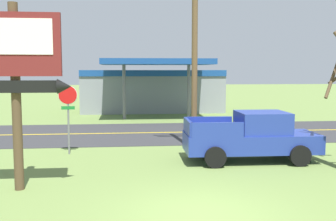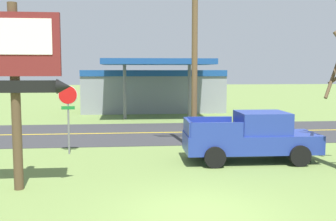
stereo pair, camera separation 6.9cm
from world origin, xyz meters
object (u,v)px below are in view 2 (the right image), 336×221
Objects in this scene: utility_pole at (195,47)px; gas_station at (153,89)px; stop_sign at (68,107)px; motel_sign at (16,65)px; pickup_blue_parked_on_lawn at (252,137)px.

utility_pole is 17.74m from gas_station.
motel_sign is at bearing -97.50° from stop_sign.
gas_station is (4.67, 17.85, -0.08)m from stop_sign.
stop_sign is 0.56× the size of pickup_blue_parked_on_lawn.
stop_sign is 6.07m from utility_pole.
gas_station is (-0.81, 17.52, -2.66)m from utility_pole.
utility_pole reaches higher than gas_station.
utility_pole is at bearing 41.68° from motel_sign.
gas_station reaches higher than pickup_blue_parked_on_lawn.
pickup_blue_parked_on_lawn is at bearing -82.17° from gas_station.
stop_sign is at bearing 164.53° from pickup_blue_parked_on_lawn.
utility_pole reaches higher than pickup_blue_parked_on_lawn.
stop_sign is at bearing 82.50° from motel_sign.
gas_station is at bearing 75.33° from stop_sign.
utility_pole is at bearing 129.02° from pickup_blue_parked_on_lawn.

